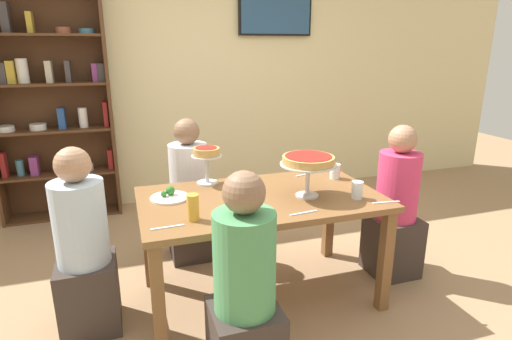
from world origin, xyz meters
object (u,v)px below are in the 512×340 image
object	(u,v)px
cutlery_fork_far	(167,227)
cutlery_spare_fork	(304,213)
salad_plate_near_diner	(169,196)
salad_plate_far_diner	(246,178)
deep_dish_pizza_stand	(308,162)
cutlery_knife_far	(258,216)
diner_head_east	(395,213)
bookshelf	(49,104)
personal_pizza_stand	(206,156)
dining_table	(261,210)
diner_head_west	(85,255)
diner_far_left	(190,200)
diner_near_left	(245,300)
water_glass_clear_near	(335,171)
beer_glass_amber_tall	(193,207)
television	(275,14)
water_glass_clear_far	(357,190)
cutlery_fork_near	(386,202)
cutlery_knife_near	(306,174)

from	to	relation	value
cutlery_fork_far	cutlery_spare_fork	bearing A→B (deg)	-6.18
salad_plate_near_diner	salad_plate_far_diner	xyz separation A→B (m)	(0.57, 0.20, 0.00)
deep_dish_pizza_stand	cutlery_knife_far	world-z (taller)	deep_dish_pizza_stand
diner_head_east	bookshelf	bearing A→B (deg)	-38.86
cutlery_knife_far	personal_pizza_stand	bearing A→B (deg)	112.72
diner_head_east	cutlery_spare_fork	world-z (taller)	diner_head_east
dining_table	diner_head_west	xyz separation A→B (m)	(-1.10, 0.01, -0.16)
diner_far_left	diner_head_west	distance (m)	1.04
cutlery_spare_fork	dining_table	bearing A→B (deg)	106.98
diner_near_left	water_glass_clear_near	world-z (taller)	diner_near_left
personal_pizza_stand	salad_plate_near_diner	bearing A→B (deg)	-142.91
personal_pizza_stand	beer_glass_amber_tall	world-z (taller)	personal_pizza_stand
television	personal_pizza_stand	bearing A→B (deg)	-123.62
diner_far_left	cutlery_spare_fork	distance (m)	1.21
salad_plate_near_diner	water_glass_clear_far	size ratio (longest dim) A/B	2.16
water_glass_clear_near	cutlery_knife_far	xyz separation A→B (m)	(-0.76, -0.49, -0.05)
diner_far_left	cutlery_fork_near	distance (m)	1.53
cutlery_fork_near	cutlery_knife_near	world-z (taller)	same
salad_plate_far_diner	cutlery_knife_far	world-z (taller)	salad_plate_far_diner
cutlery_fork_far	beer_glass_amber_tall	bearing A→B (deg)	17.96
deep_dish_pizza_stand	diner_far_left	bearing A→B (deg)	127.91
beer_glass_amber_tall	diner_head_west	bearing A→B (deg)	157.53
diner_far_left	personal_pizza_stand	distance (m)	0.58
television	diner_head_west	world-z (taller)	television
diner_head_east	water_glass_clear_far	size ratio (longest dim) A/B	10.10
diner_head_west	personal_pizza_stand	xyz separation A→B (m)	(0.82, 0.36, 0.45)
diner_head_west	cutlery_spare_fork	xyz separation A→B (m)	(1.24, -0.36, 0.25)
cutlery_fork_far	cutlery_fork_near	bearing A→B (deg)	-4.92
television	salad_plate_near_diner	bearing A→B (deg)	-126.47
diner_head_west	cutlery_knife_near	bearing A→B (deg)	11.85
salad_plate_near_diner	bookshelf	bearing A→B (deg)	115.49
beer_glass_amber_tall	water_glass_clear_far	distance (m)	1.05
diner_head_west	cutlery_fork_near	distance (m)	1.86
television	salad_plate_far_diner	xyz separation A→B (m)	(-0.88, -1.76, -1.25)
diner_head_east	cutlery_spare_fork	bearing A→B (deg)	20.54
bookshelf	cutlery_knife_far	bearing A→B (deg)	-59.92
diner_head_east	personal_pizza_stand	bearing A→B (deg)	-15.80
salad_plate_near_diner	cutlery_knife_near	distance (m)	1.06
personal_pizza_stand	cutlery_spare_fork	bearing A→B (deg)	-59.43
beer_glass_amber_tall	diner_head_east	bearing A→B (deg)	8.73
bookshelf	water_glass_clear_far	size ratio (longest dim) A/B	19.43
water_glass_clear_near	diner_near_left	bearing A→B (deg)	-136.79
diner_near_left	water_glass_clear_near	bearing A→B (deg)	-46.79
diner_head_west	cutlery_knife_far	distance (m)	1.06
diner_head_west	cutlery_knife_near	world-z (taller)	diner_head_west
deep_dish_pizza_stand	cutlery_knife_near	world-z (taller)	deep_dish_pizza_stand
personal_pizza_stand	water_glass_clear_near	distance (m)	0.94
beer_glass_amber_tall	cutlery_knife_near	world-z (taller)	beer_glass_amber_tall
television	cutlery_fork_far	distance (m)	3.12
cutlery_knife_far	cutlery_fork_near	bearing A→B (deg)	5.98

